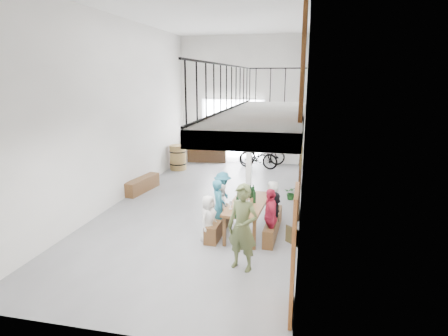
% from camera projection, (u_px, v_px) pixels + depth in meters
% --- Properties ---
extents(floor, '(12.00, 12.00, 0.00)m').
position_uv_depth(floor, '(208.00, 204.00, 11.36)').
color(floor, slate).
rests_on(floor, ground).
extents(room_walls, '(12.00, 12.00, 12.00)m').
position_uv_depth(room_walls, '(207.00, 85.00, 10.52)').
color(room_walls, white).
rests_on(room_walls, ground).
extents(gateway_portal, '(2.80, 0.08, 2.80)m').
position_uv_depth(gateway_portal, '(233.00, 131.00, 16.75)').
color(gateway_portal, white).
rests_on(gateway_portal, ground).
extents(right_wall_decor, '(0.07, 8.28, 5.07)m').
position_uv_depth(right_wall_decor, '(300.00, 167.00, 8.62)').
color(right_wall_decor, '#AD5E26').
rests_on(right_wall_decor, ground).
extents(balcony, '(1.52, 5.62, 4.00)m').
position_uv_depth(balcony, '(264.00, 119.00, 7.28)').
color(balcony, white).
rests_on(balcony, ground).
extents(tasting_table, '(0.94, 2.06, 0.79)m').
position_uv_depth(tasting_table, '(248.00, 206.00, 9.11)').
color(tasting_table, brown).
rests_on(tasting_table, ground).
extents(bench_inner, '(0.34, 1.84, 0.42)m').
position_uv_depth(bench_inner, '(220.00, 223.00, 9.36)').
color(bench_inner, brown).
rests_on(bench_inner, ground).
extents(bench_wall, '(0.32, 1.89, 0.43)m').
position_uv_depth(bench_wall, '(273.00, 226.00, 9.17)').
color(bench_wall, brown).
rests_on(bench_wall, ground).
extents(tableware, '(0.55, 1.36, 0.35)m').
position_uv_depth(tableware, '(244.00, 197.00, 9.11)').
color(tableware, black).
rests_on(tableware, tasting_table).
extents(side_bench, '(0.59, 1.69, 0.47)m').
position_uv_depth(side_bench, '(142.00, 185.00, 12.60)').
color(side_bench, brown).
rests_on(side_bench, ground).
extents(oak_barrel, '(0.70, 0.70, 1.02)m').
position_uv_depth(oak_barrel, '(178.00, 157.00, 15.50)').
color(oak_barrel, olive).
rests_on(oak_barrel, ground).
extents(serving_counter, '(1.76, 0.69, 0.91)m').
position_uv_depth(serving_counter, '(207.00, 152.00, 16.93)').
color(serving_counter, '#342312').
rests_on(serving_counter, ground).
extents(counter_bottles, '(1.47, 0.19, 0.28)m').
position_uv_depth(counter_bottles, '(207.00, 139.00, 16.77)').
color(counter_bottles, black).
rests_on(counter_bottles, serving_counter).
extents(guest_left_a, '(0.50, 0.63, 1.13)m').
position_uv_depth(guest_left_a, '(208.00, 219.00, 8.65)').
color(guest_left_a, silver).
rests_on(guest_left_a, ground).
extents(guest_left_b, '(0.49, 0.58, 1.36)m').
position_uv_depth(guest_left_b, '(218.00, 207.00, 9.14)').
color(guest_left_b, teal).
rests_on(guest_left_b, ground).
extents(guest_left_c, '(0.58, 0.65, 1.12)m').
position_uv_depth(guest_left_c, '(222.00, 205.00, 9.60)').
color(guest_left_c, silver).
rests_on(guest_left_c, ground).
extents(guest_left_d, '(0.50, 0.84, 1.28)m').
position_uv_depth(guest_left_d, '(223.00, 195.00, 10.17)').
color(guest_left_d, teal).
rests_on(guest_left_d, ground).
extents(guest_right_a, '(0.53, 0.84, 1.34)m').
position_uv_depth(guest_right_a, '(270.00, 217.00, 8.50)').
color(guest_right_a, '#AB1D36').
rests_on(guest_right_a, ground).
extents(guest_right_b, '(0.35, 1.00, 1.06)m').
position_uv_depth(guest_right_b, '(274.00, 212.00, 9.17)').
color(guest_right_b, black).
rests_on(guest_right_b, ground).
extents(guest_right_c, '(0.55, 0.66, 1.15)m').
position_uv_depth(guest_right_c, '(272.00, 202.00, 9.78)').
color(guest_right_c, silver).
rests_on(guest_right_c, ground).
extents(host_standing, '(0.75, 0.61, 1.76)m').
position_uv_depth(host_standing, '(243.00, 227.00, 7.36)').
color(host_standing, '#4F5A32').
rests_on(host_standing, ground).
extents(potted_plant, '(0.46, 0.42, 0.43)m').
position_uv_depth(potted_plant, '(291.00, 193.00, 11.74)').
color(potted_plant, '#17461B').
rests_on(potted_plant, ground).
extents(bicycle_near, '(2.07, 1.15, 1.03)m').
position_uv_depth(bicycle_near, '(263.00, 153.00, 16.28)').
color(bicycle_near, black).
rests_on(bicycle_near, ground).
extents(bicycle_far, '(1.78, 0.81, 1.03)m').
position_uv_depth(bicycle_far, '(258.00, 156.00, 15.69)').
color(bicycle_far, black).
rests_on(bicycle_far, ground).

